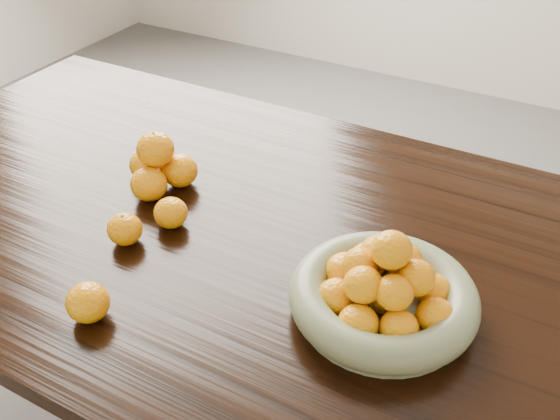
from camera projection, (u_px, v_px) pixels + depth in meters
The scene contains 6 objects.
dining_table at pixel (271, 267), 1.28m from camera, with size 2.00×1.00×0.75m.
fruit_bowl at pixel (383, 293), 1.03m from camera, with size 0.32×0.32×0.16m.
orange_pyramid at pixel (158, 167), 1.33m from camera, with size 0.16×0.15×0.13m.
loose_orange_0 at pixel (125, 229), 1.19m from camera, with size 0.07×0.07×0.06m, color #F99E07.
loose_orange_1 at pixel (88, 302), 1.03m from camera, with size 0.07×0.07×0.07m, color #F99E07.
loose_orange_2 at pixel (171, 213), 1.23m from camera, with size 0.07×0.07×0.06m, color #F99E07.
Camera 1 is at (0.48, -0.84, 1.51)m, focal length 40.00 mm.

